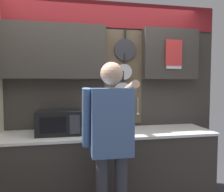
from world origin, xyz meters
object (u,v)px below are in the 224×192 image
object	(u,v)px
person	(111,136)
microwave	(59,122)
utensil_crock	(91,124)
knife_block	(121,123)

from	to	relation	value
person	microwave	bearing A→B (deg)	130.61
microwave	person	distance (m)	0.78
microwave	utensil_crock	distance (m)	0.37
microwave	knife_block	xyz separation A→B (m)	(0.74, 0.00, -0.03)
microwave	person	size ratio (longest dim) A/B	0.30
microwave	utensil_crock	world-z (taller)	utensil_crock
utensil_crock	person	distance (m)	0.60
utensil_crock	person	world-z (taller)	person
microwave	knife_block	size ratio (longest dim) A/B	1.75
knife_block	person	bearing A→B (deg)	-111.65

